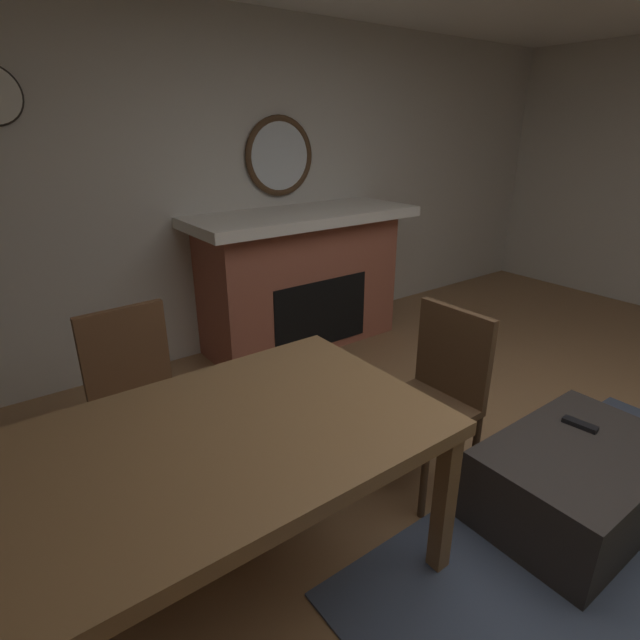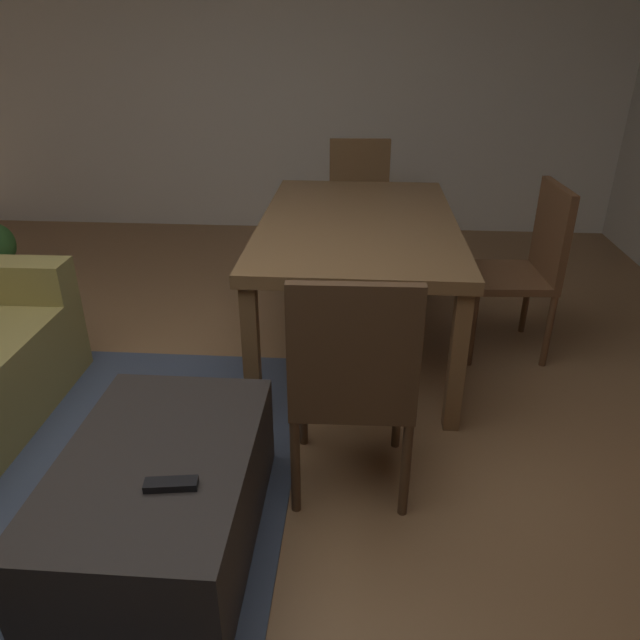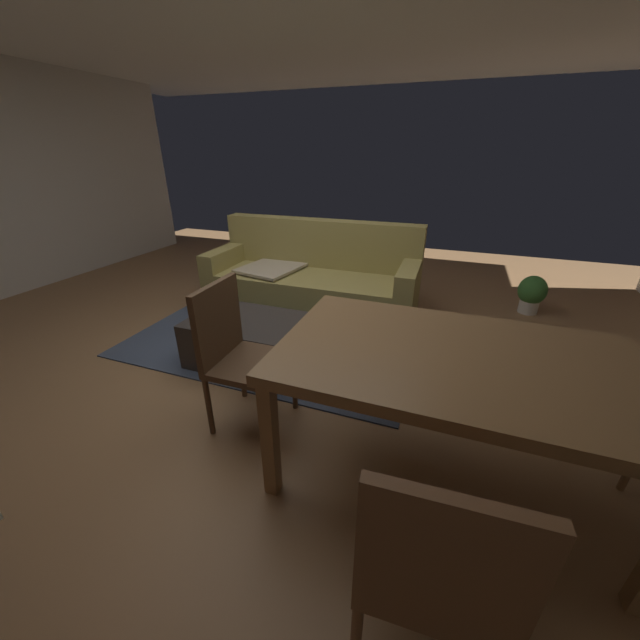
{
  "view_description": "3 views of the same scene",
  "coord_description": "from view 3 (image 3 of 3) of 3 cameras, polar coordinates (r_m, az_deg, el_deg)",
  "views": [
    {
      "loc": [
        2.0,
        0.69,
        1.78
      ],
      "look_at": [
        0.77,
        -0.97,
        0.96
      ],
      "focal_mm": 27.56,
      "sensor_mm": 36.0,
      "label": 1
    },
    {
      "loc": [
        -1.59,
        -0.75,
        1.63
      ],
      "look_at": [
        0.18,
        -0.62,
        0.76
      ],
      "focal_mm": 33.06,
      "sensor_mm": 36.0,
      "label": 2
    },
    {
      "loc": [
        1.35,
        -2.36,
        1.62
      ],
      "look_at": [
        0.71,
        -0.63,
        0.76
      ],
      "focal_mm": 20.31,
      "sensor_mm": 36.0,
      "label": 3
    }
  ],
  "objects": [
    {
      "name": "dining_chair_south",
      "position": [
        1.32,
        17.7,
        -32.88
      ],
      "size": [
        0.46,
        0.46,
        0.93
      ],
      "color": "brown",
      "rests_on": "ground"
    },
    {
      "name": "area_rug",
      "position": [
        3.59,
        -5.88,
        -1.69
      ],
      "size": [
        2.6,
        2.0,
        0.01
      ],
      "primitive_type": "cube",
      "color": "#3D475B",
      "rests_on": "ground"
    },
    {
      "name": "potted_plant",
      "position": [
        4.53,
        30.39,
        3.68
      ],
      "size": [
        0.29,
        0.29,
        0.42
      ],
      "color": "beige",
      "rests_on": "ground"
    },
    {
      "name": "tv_remote",
      "position": [
        2.96,
        -14.75,
        -0.05
      ],
      "size": [
        0.07,
        0.17,
        0.02
      ],
      "primitive_type": "cube",
      "rotation": [
        0.0,
        0.0,
        0.14
      ],
      "color": "black",
      "rests_on": "ottoman_coffee_table"
    },
    {
      "name": "small_dog",
      "position": [
        3.83,
        -16.57,
        1.97
      ],
      "size": [
        0.53,
        0.31,
        0.32
      ],
      "color": "black",
      "rests_on": "ground"
    },
    {
      "name": "floor",
      "position": [
        3.17,
        -8.11,
        -5.92
      ],
      "size": [
        8.86,
        8.86,
        0.0
      ],
      "primitive_type": "plane",
      "color": "olive"
    },
    {
      "name": "ottoman_coffee_table",
      "position": [
        3.05,
        -10.93,
        -3.26
      ],
      "size": [
        0.95,
        0.62,
        0.39
      ],
      "primitive_type": "cube",
      "color": "#2D2826",
      "rests_on": "ground"
    },
    {
      "name": "couch",
      "position": [
        4.01,
        -1.15,
        6.34
      ],
      "size": [
        2.26,
        0.88,
        0.94
      ],
      "color": "#9E8E4C",
      "rests_on": "ground"
    },
    {
      "name": "dining_table",
      "position": [
        1.89,
        20.16,
        -6.88
      ],
      "size": [
        1.69,
        1.02,
        0.74
      ],
      "color": "brown",
      "rests_on": "ground"
    },
    {
      "name": "dining_chair_west",
      "position": [
        2.28,
        -13.05,
        -4.39
      ],
      "size": [
        0.45,
        0.45,
        0.93
      ],
      "color": "#513823",
      "rests_on": "ground"
    }
  ]
}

